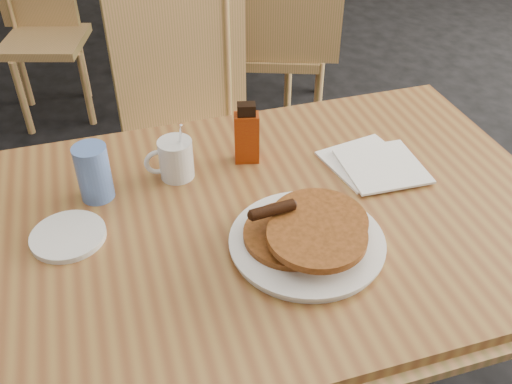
% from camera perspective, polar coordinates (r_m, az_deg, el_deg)
% --- Properties ---
extents(main_table, '(1.29, 0.88, 0.75)m').
position_cam_1_polar(main_table, '(1.23, 1.41, -3.56)').
color(main_table, olive).
rests_on(main_table, floor).
extents(chair_main_far, '(0.48, 0.48, 0.97)m').
position_cam_1_polar(chair_main_far, '(1.88, -6.60, 7.60)').
color(chair_main_far, tan).
rests_on(chair_main_far, floor).
extents(chair_neighbor_near, '(0.60, 0.61, 1.03)m').
position_cam_1_polar(chair_neighbor_near, '(2.43, 1.65, 16.17)').
color(chair_neighbor_near, tan).
rests_on(chair_neighbor_near, floor).
extents(chair_wall_extra, '(0.47, 0.48, 0.82)m').
position_cam_1_polar(chair_wall_extra, '(3.08, -20.79, 16.01)').
color(chair_wall_extra, tan).
rests_on(chair_wall_extra, floor).
extents(pancake_plate, '(0.31, 0.31, 0.09)m').
position_cam_1_polar(pancake_plate, '(1.12, 5.16, -4.47)').
color(pancake_plate, silver).
rests_on(pancake_plate, main_table).
extents(coffee_mug, '(0.11, 0.08, 0.15)m').
position_cam_1_polar(coffee_mug, '(1.29, -8.12, 3.34)').
color(coffee_mug, silver).
rests_on(coffee_mug, main_table).
extents(syrup_bottle, '(0.06, 0.05, 0.15)m').
position_cam_1_polar(syrup_bottle, '(1.32, -0.94, 5.72)').
color(syrup_bottle, maroon).
rests_on(syrup_bottle, main_table).
extents(napkin_stack, '(0.22, 0.23, 0.01)m').
position_cam_1_polar(napkin_stack, '(1.36, 11.76, 2.74)').
color(napkin_stack, white).
rests_on(napkin_stack, main_table).
extents(blue_tumbler, '(0.07, 0.07, 0.13)m').
position_cam_1_polar(blue_tumbler, '(1.26, -15.93, 1.87)').
color(blue_tumbler, '#5173BF').
rests_on(blue_tumbler, main_table).
extents(side_saucer, '(0.17, 0.17, 0.01)m').
position_cam_1_polar(side_saucer, '(1.20, -18.27, -4.20)').
color(side_saucer, silver).
rests_on(side_saucer, main_table).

